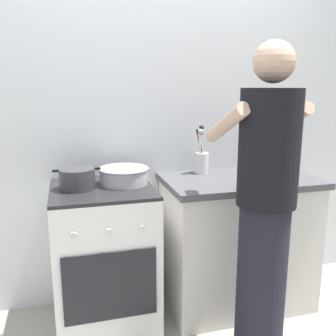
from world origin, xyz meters
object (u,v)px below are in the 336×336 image
object	(u,v)px
person	(265,212)
mixing_bowl	(124,175)
stove_range	(105,257)
utensil_crock	(201,159)
pot	(77,179)
spice_bottle	(248,173)
oil_bottle	(279,161)

from	to	relation	value
person	mixing_bowl	bearing A→B (deg)	136.47
stove_range	person	world-z (taller)	person
utensil_crock	mixing_bowl	bearing A→B (deg)	-165.40
pot	spice_bottle	xyz separation A→B (m)	(1.06, -0.06, -0.01)
stove_range	mixing_bowl	distance (m)	0.53
stove_range	utensil_crock	world-z (taller)	utensil_crock
mixing_bowl	spice_bottle	bearing A→B (deg)	-8.21
pot	mixing_bowl	size ratio (longest dim) A/B	0.88
spice_bottle	person	distance (m)	0.52
stove_range	pot	size ratio (longest dim) A/B	3.31
stove_range	pot	world-z (taller)	pot
stove_range	mixing_bowl	size ratio (longest dim) A/B	2.92
oil_bottle	person	xyz separation A→B (m)	(-0.37, -0.49, -0.15)
utensil_crock	oil_bottle	xyz separation A→B (m)	(0.44, -0.25, 0.01)
mixing_bowl	stove_range	bearing A→B (deg)	-159.78
stove_range	oil_bottle	distance (m)	1.27
pot	oil_bottle	distance (m)	1.28
stove_range	person	distance (m)	1.03
pot	utensil_crock	size ratio (longest dim) A/B	0.82
oil_bottle	person	distance (m)	0.63
spice_bottle	oil_bottle	world-z (taller)	oil_bottle
stove_range	pot	distance (m)	0.53
oil_bottle	mixing_bowl	bearing A→B (deg)	173.83
mixing_bowl	person	distance (m)	0.88
utensil_crock	person	xyz separation A→B (m)	(0.07, -0.74, -0.14)
stove_range	oil_bottle	xyz separation A→B (m)	(1.14, -0.06, 0.56)
pot	oil_bottle	size ratio (longest dim) A/B	1.04
spice_bottle	stove_range	bearing A→B (deg)	176.21
mixing_bowl	spice_bottle	world-z (taller)	mixing_bowl
mixing_bowl	person	size ratio (longest dim) A/B	0.18
pot	person	world-z (taller)	person
spice_bottle	mixing_bowl	bearing A→B (deg)	171.79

